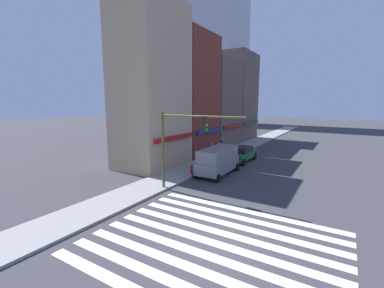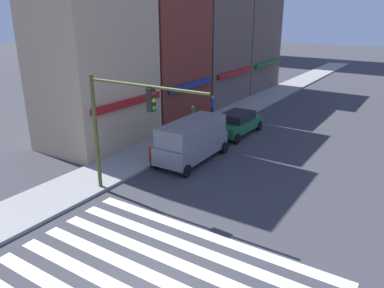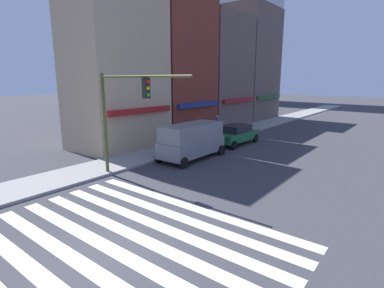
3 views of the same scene
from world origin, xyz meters
TOP-DOWN VIEW (x-y plane):
  - ground_plane at (0.00, 0.00)m, footprint 200.00×200.00m
  - sidewalk_left at (0.00, 7.50)m, footprint 120.00×3.00m
  - crosswalk_stripes at (0.00, 0.00)m, footprint 8.54×10.80m
  - storefront_row at (20.54, 11.50)m, footprint 29.24×5.30m
  - traffic_signal at (4.68, 4.82)m, footprint 0.32×6.13m
  - van_grey at (10.21, 4.70)m, footprint 5.03×2.22m
  - sedan_green at (16.02, 4.70)m, footprint 4.44×2.02m
  - pedestrian_green_top at (14.87, 7.63)m, footprint 0.32×0.32m
  - pedestrian_blue_shirt at (18.48, 8.11)m, footprint 0.32×0.32m
  - fire_hydrant at (8.57, 6.40)m, footprint 0.24×0.24m

SIDE VIEW (x-z plane):
  - ground_plane at x=0.00m, z-range 0.00..0.00m
  - crosswalk_stripes at x=0.00m, z-range 0.00..0.01m
  - sidewalk_left at x=0.00m, z-range 0.00..0.15m
  - fire_hydrant at x=8.57m, z-range 0.19..1.03m
  - sedan_green at x=16.02m, z-range 0.05..1.64m
  - pedestrian_green_top at x=14.87m, z-range 0.19..1.96m
  - pedestrian_blue_shirt at x=18.48m, z-range 0.19..1.96m
  - van_grey at x=10.21m, z-range 0.12..2.46m
  - traffic_signal at x=4.68m, z-range 1.14..6.68m
  - storefront_row at x=20.54m, z-range -0.73..14.69m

